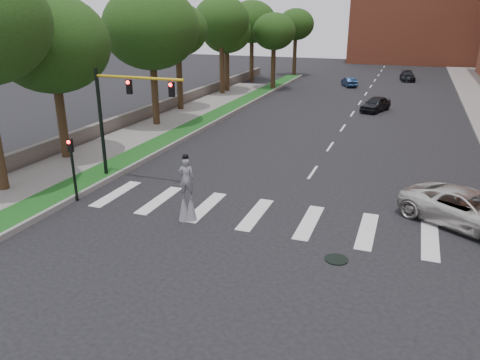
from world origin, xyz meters
TOP-DOWN VIEW (x-y plane):
  - ground_plane at (0.00, 0.00)m, footprint 160.00×160.00m
  - grass_median at (-11.50, 20.00)m, footprint 2.00×60.00m
  - median_curb at (-10.45, 20.00)m, footprint 0.20×60.00m
  - sidewalk_left at (-14.50, 10.00)m, footprint 4.00×60.00m
  - stone_wall at (-17.00, 22.00)m, footprint 0.50×56.00m
  - manhole at (3.00, -2.00)m, footprint 0.90×0.90m
  - building_backdrop at (6.00, 78.00)m, footprint 26.00×14.00m
  - traffic_signal at (-9.78, 3.00)m, footprint 5.30×0.23m
  - secondary_signal at (-10.30, -0.50)m, footprint 0.25×0.21m
  - stilt_performer at (-4.00, -0.67)m, footprint 0.82×0.65m
  - suv_crossing at (7.92, 3.00)m, footprint 6.40×5.34m
  - car_near at (1.88, 27.92)m, footprint 2.94×4.43m
  - car_mid at (-2.65, 43.01)m, footprint 2.55×3.75m
  - car_far at (4.20, 51.07)m, footprint 2.35×4.60m
  - tree_1 at (-15.56, 5.15)m, footprint 6.90×6.90m
  - tree_2 at (-14.76, 15.40)m, footprint 7.59×7.59m
  - tree_3 at (-15.81, 21.87)m, footprint 5.61×5.61m
  - tree_4 at (-15.50, 31.75)m, footprint 6.15×6.15m
  - tree_5 at (-15.81, 43.10)m, footprint 6.39×6.39m
  - tree_6 at (-11.06, 37.20)m, footprint 5.04×5.04m
  - tree_7 at (-11.77, 50.87)m, footprint 5.20×5.20m
  - tree_8 at (-15.61, 33.57)m, footprint 5.64×5.64m

SIDE VIEW (x-z plane):
  - ground_plane at x=0.00m, z-range 0.00..0.00m
  - manhole at x=3.00m, z-range 0.00..0.04m
  - sidewalk_left at x=-14.50m, z-range 0.00..0.18m
  - grass_median at x=-11.50m, z-range 0.00..0.25m
  - median_curb at x=-10.45m, z-range 0.00..0.28m
  - stone_wall at x=-17.00m, z-range 0.00..1.10m
  - car_mid at x=-2.65m, z-range 0.00..1.17m
  - car_far at x=4.20m, z-range 0.00..1.28m
  - car_near at x=1.88m, z-range 0.00..1.40m
  - suv_crossing at x=7.92m, z-range 0.00..1.63m
  - stilt_performer at x=-4.00m, z-range -0.28..2.91m
  - secondary_signal at x=-10.30m, z-range 0.33..3.56m
  - traffic_signal at x=-9.78m, z-range 1.05..7.25m
  - tree_6 at x=-11.06m, z-range 2.27..11.23m
  - tree_8 at x=-15.61m, z-range 2.19..11.44m
  - tree_1 at x=-15.56m, z-range 2.11..12.26m
  - tree_7 at x=-11.77m, z-range 2.47..11.96m
  - tree_3 at x=-15.81m, z-range 2.48..12.33m
  - tree_5 at x=-15.81m, z-range 2.47..12.93m
  - tree_2 at x=-14.76m, z-range 2.27..13.30m
  - tree_4 at x=-15.50m, z-range 2.70..13.43m
  - building_backdrop at x=6.00m, z-range 0.00..18.00m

